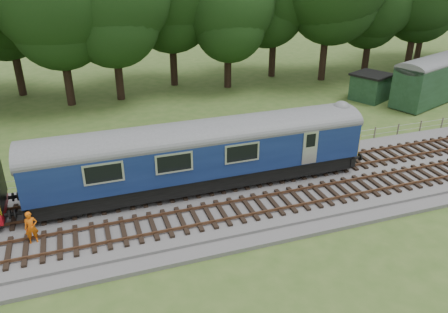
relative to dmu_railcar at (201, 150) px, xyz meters
name	(u,v)px	position (x,y,z in m)	size (l,w,h in m)	color
ground	(273,193)	(3.68, -1.40, -2.61)	(120.00, 120.00, 0.00)	#395820
ballast	(273,190)	(3.68, -1.40, -2.43)	(70.00, 7.00, 0.35)	#4C4C4F
track_north	(263,175)	(3.68, 0.00, -2.19)	(67.20, 2.40, 0.21)	black
track_south	(286,201)	(3.68, -3.00, -2.19)	(67.20, 2.40, 0.21)	black
fence	(243,160)	(3.68, 3.10, -2.61)	(64.00, 0.12, 1.00)	#6B6054
tree_line	(179,88)	(3.68, 20.60, -2.61)	(70.00, 8.00, 18.00)	black
dmu_railcar	(201,150)	(0.00, 0.00, 0.00)	(18.05, 2.86, 3.88)	black
worker	(31,227)	(-8.62, -2.42, -1.48)	(0.57, 0.37, 1.55)	#E45E0C
shed	(370,87)	(19.05, 11.15, -1.38)	(3.92, 3.92, 2.42)	#17331C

